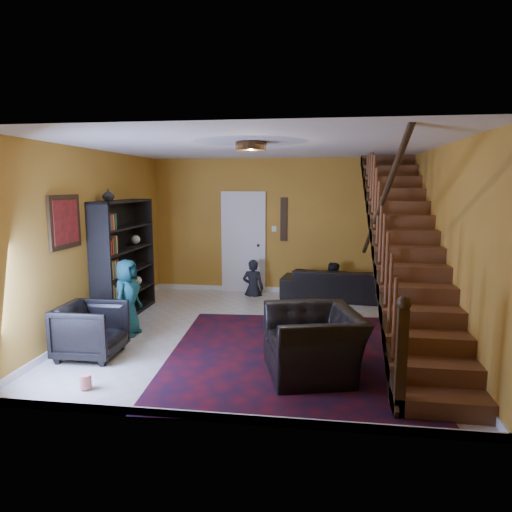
{
  "coord_description": "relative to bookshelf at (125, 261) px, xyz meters",
  "views": [
    {
      "loc": [
        0.91,
        -6.72,
        2.24
      ],
      "look_at": [
        -0.1,
        0.4,
        1.13
      ],
      "focal_mm": 32.0,
      "sensor_mm": 36.0,
      "label": 1
    }
  ],
  "objects": [
    {
      "name": "floor",
      "position": [
        2.4,
        -0.6,
        -0.96
      ],
      "size": [
        5.5,
        5.5,
        0.0
      ],
      "primitive_type": "plane",
      "color": "beige",
      "rests_on": "ground"
    },
    {
      "name": "room",
      "position": [
        1.07,
        0.73,
        -0.91
      ],
      "size": [
        5.5,
        5.5,
        5.5
      ],
      "color": "#C1872B",
      "rests_on": "ground"
    },
    {
      "name": "staircase",
      "position": [
        4.53,
        -0.6,
        0.43
      ],
      "size": [
        0.95,
        5.02,
        3.18
      ],
      "color": "brown",
      "rests_on": "floor"
    },
    {
      "name": "bookshelf",
      "position": [
        0.0,
        0.0,
        0.0
      ],
      "size": [
        0.35,
        1.8,
        2.0
      ],
      "color": "black",
      "rests_on": "floor"
    },
    {
      "name": "door",
      "position": [
        1.7,
        2.12,
        0.06
      ],
      "size": [
        0.82,
        0.05,
        2.05
      ],
      "primitive_type": "cube",
      "color": "silver",
      "rests_on": "floor"
    },
    {
      "name": "framed_picture",
      "position": [
        -0.17,
        -1.5,
        0.79
      ],
      "size": [
        0.04,
        0.74,
        0.74
      ],
      "primitive_type": "cube",
      "color": "maroon",
      "rests_on": "room"
    },
    {
      "name": "wall_hanging",
      "position": [
        2.55,
        2.13,
        0.59
      ],
      "size": [
        0.14,
        0.03,
        0.9
      ],
      "primitive_type": "cube",
      "color": "black",
      "rests_on": "room"
    },
    {
      "name": "ceiling_fixture",
      "position": [
        2.4,
        -1.4,
        1.78
      ],
      "size": [
        0.4,
        0.4,
        0.1
      ],
      "primitive_type": "cylinder",
      "color": "#3F2814",
      "rests_on": "room"
    },
    {
      "name": "rug",
      "position": [
        2.94,
        -1.49,
        -0.96
      ],
      "size": [
        3.38,
        3.81,
        0.02
      ],
      "primitive_type": "cube",
      "rotation": [
        0.0,
        0.0,
        0.06
      ],
      "color": "#450C16",
      "rests_on": "floor"
    },
    {
      "name": "sofa",
      "position": [
        3.62,
        1.7,
        -0.66
      ],
      "size": [
        2.18,
        1.06,
        0.61
      ],
      "primitive_type": "imported",
      "rotation": [
        0.0,
        0.0,
        3.02
      ],
      "color": "black",
      "rests_on": "floor"
    },
    {
      "name": "armchair_left",
      "position": [
        0.35,
        -1.91,
        -0.6
      ],
      "size": [
        0.81,
        0.78,
        0.72
      ],
      "primitive_type": "imported",
      "rotation": [
        0.0,
        0.0,
        1.59
      ],
      "color": "black",
      "rests_on": "floor"
    },
    {
      "name": "armchair_right",
      "position": [
        3.26,
        -2.06,
        -0.58
      ],
      "size": [
        1.32,
        1.42,
        0.78
      ],
      "primitive_type": "imported",
      "rotation": [
        0.0,
        0.0,
        -1.31
      ],
      "color": "black",
      "rests_on": "floor"
    },
    {
      "name": "person_adult_a",
      "position": [
        1.96,
        1.75,
        -0.81
      ],
      "size": [
        0.46,
        0.32,
        1.2
      ],
      "primitive_type": "imported",
      "rotation": [
        0.0,
        0.0,
        3.06
      ],
      "color": "black",
      "rests_on": "sofa"
    },
    {
      "name": "person_adult_b",
      "position": [
        3.56,
        1.75,
        -0.82
      ],
      "size": [
        0.59,
        0.47,
        1.18
      ],
      "primitive_type": "imported",
      "rotation": [
        0.0,
        0.0,
        3.1
      ],
      "color": "black",
      "rests_on": "sofa"
    },
    {
      "name": "person_child",
      "position": [
        0.45,
        -0.98,
        -0.39
      ],
      "size": [
        0.43,
        0.6,
        1.16
      ],
      "primitive_type": "imported",
      "rotation": [
        0.0,
        0.0,
        1.47
      ],
      "color": "#1A6265",
      "rests_on": "armchair_left"
    },
    {
      "name": "coffee_table",
      "position": [
        3.25,
        -0.6,
        -0.73
      ],
      "size": [
        1.19,
        0.87,
        0.41
      ],
      "rotation": [
        0.0,
        0.0,
        0.25
      ],
      "color": "black",
      "rests_on": "floor"
    },
    {
      "name": "cup_a",
      "position": [
        3.09,
        -0.51,
        -0.51
      ],
      "size": [
        0.15,
        0.15,
        0.09
      ],
      "primitive_type": "imported",
      "rotation": [
        0.0,
        0.0,
        -0.35
      ],
      "color": "#999999",
      "rests_on": "coffee_table"
    },
    {
      "name": "cup_b",
      "position": [
        3.01,
        -0.61,
        -0.51
      ],
      "size": [
        0.11,
        0.11,
        0.09
      ],
      "primitive_type": "imported",
      "rotation": [
        0.0,
        0.0,
        0.1
      ],
      "color": "#999999",
      "rests_on": "coffee_table"
    },
    {
      "name": "bowl",
      "position": [
        3.0,
        -0.52,
        -0.53
      ],
      "size": [
        0.26,
        0.26,
        0.05
      ],
      "primitive_type": "imported",
      "rotation": [
        0.0,
        0.0,
        -0.28
      ],
      "color": "#999999",
      "rests_on": "coffee_table"
    },
    {
      "name": "vase",
      "position": [
        -0.0,
        -0.5,
        1.13
      ],
      "size": [
        0.18,
        0.18,
        0.19
      ],
      "primitive_type": "imported",
      "color": "#999999",
      "rests_on": "bookshelf"
    },
    {
      "name": "popcorn_bucket",
      "position": [
        0.77,
        -2.85,
        -0.87
      ],
      "size": [
        0.16,
        0.16,
        0.15
      ],
      "primitive_type": "cylinder",
      "rotation": [
        0.0,
        0.0,
        0.24
      ],
      "color": "red",
      "rests_on": "rug"
    }
  ]
}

